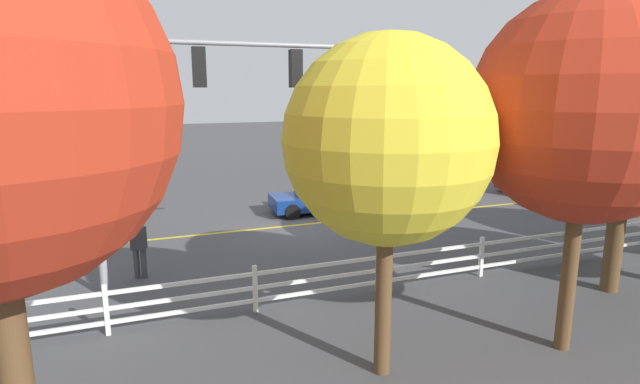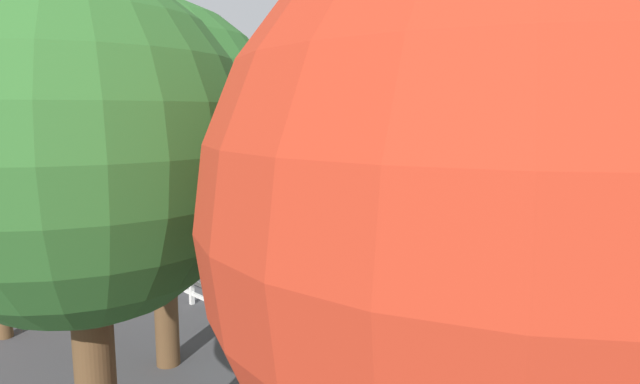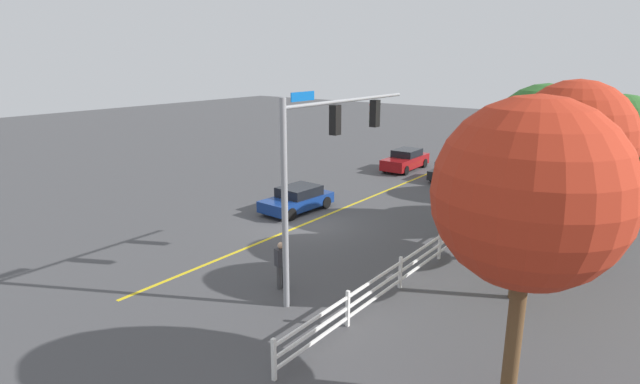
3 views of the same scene
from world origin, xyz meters
name	(u,v)px [view 2 (image 2 of 3)]	position (x,y,z in m)	size (l,w,h in m)	color
ground_plane	(312,238)	(0.00, 0.00, 0.00)	(120.00, 120.00, 0.00)	#444447
lane_center_stripe	(396,259)	(-4.00, 0.00, 0.00)	(28.00, 0.16, 0.01)	gold
signal_assembly	(128,111)	(4.88, 4.69, 4.76)	(7.10, 0.38, 6.76)	gray
car_0	(368,221)	(-1.38, -1.67, 0.64)	(4.08, 2.09, 1.28)	navy
pedestrian	(144,207)	(6.00, 3.70, 0.93)	(0.46, 0.36, 1.69)	#3F3F42
white_rail_fence	(191,281)	(-3.00, 6.97, 0.60)	(26.10, 0.10, 1.15)	white
tree_0	(498,219)	(-12.52, 9.96, 3.95)	(4.47, 4.47, 6.19)	brown
tree_3	(158,131)	(-5.52, 9.00, 4.40)	(4.56, 4.56, 6.70)	brown
tree_5	(81,153)	(-8.74, 11.58, 4.32)	(3.64, 3.64, 6.18)	brown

